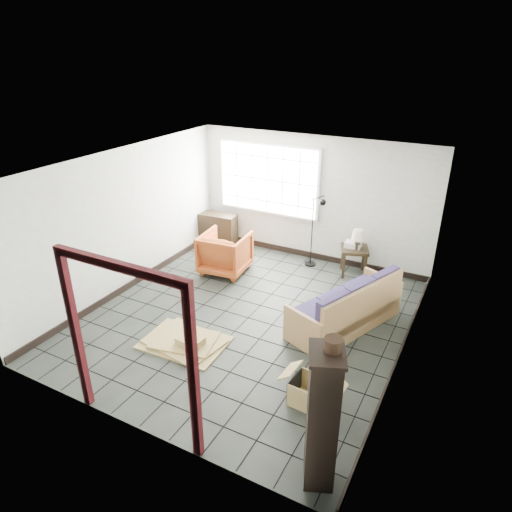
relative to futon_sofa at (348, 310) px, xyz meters
The scene contains 15 objects.
ground 1.66m from the futon_sofa, 161.74° to the right, with size 5.50×5.50×0.00m, color black.
room_shell 2.11m from the futon_sofa, 162.71° to the right, with size 5.02×5.52×2.61m.
window_panel 3.59m from the futon_sofa, 139.28° to the left, with size 2.32×0.08×1.52m.
doorway_trim 3.72m from the futon_sofa, 115.71° to the right, with size 1.80×0.08×2.20m.
futon_sofa is the anchor object (origin of this frame).
armchair 2.91m from the futon_sofa, 163.95° to the left, with size 0.88×0.82×0.90m, color #8C5114.
side_table 1.96m from the futon_sofa, 104.20° to the left, with size 0.67×0.67×0.57m.
table_lamp 1.97m from the futon_sofa, 103.09° to the left, with size 0.31×0.31×0.41m.
projector 2.01m from the futon_sofa, 105.50° to the left, with size 0.33×0.26×0.11m.
floor_lamp 2.30m from the futon_sofa, 124.78° to the left, with size 0.40×0.28×1.55m.
console_shelf 4.15m from the futon_sofa, 152.91° to the left, with size 0.97×0.46×0.73m.
tall_shelf 2.98m from the futon_sofa, 78.14° to the right, with size 0.48×0.54×1.62m.
pot 3.20m from the futon_sofa, 77.30° to the right, with size 0.18×0.18×0.13m.
open_box 1.90m from the futon_sofa, 85.92° to the right, with size 0.84×0.45×0.46m.
cardboard_pile 2.61m from the futon_sofa, 141.77° to the right, with size 1.30×0.97×0.18m.
Camera 1 is at (3.17, -5.69, 4.19)m, focal length 32.00 mm.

